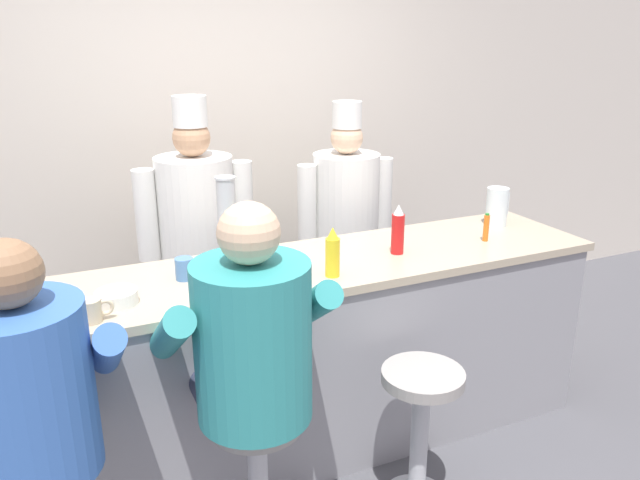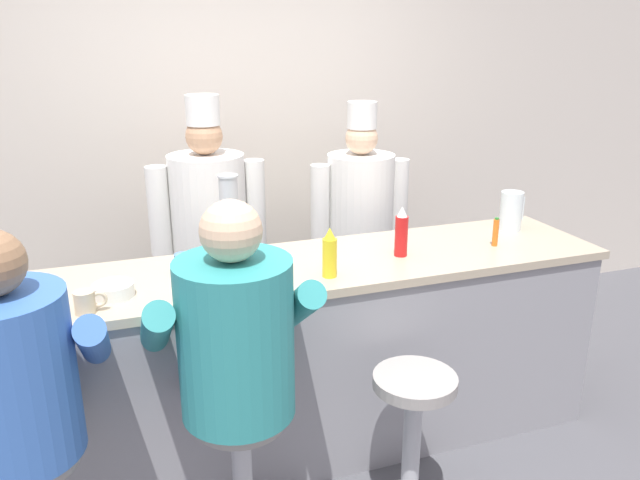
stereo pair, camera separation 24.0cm
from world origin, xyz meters
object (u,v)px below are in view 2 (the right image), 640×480
object	(u,v)px
hot_sauce_bottle_orange	(496,232)
water_pitcher_clear	(511,211)
coffee_mug_blue	(185,264)
cook_in_whites_near	(210,231)
cereal_bowl	(113,290)
coffee_mug_tan	(86,302)
diner_seated_blue	(14,385)
empty_stool_round	(413,421)
cup_stack_steel	(230,217)
ketchup_bottle_red	(401,233)
cook_in_whites_far	(360,222)
diner_seated_teal	(234,346)
mustard_bottle_yellow	(330,254)
breakfast_plate	(237,278)

from	to	relation	value
hot_sauce_bottle_orange	water_pitcher_clear	bearing A→B (deg)	41.02
coffee_mug_blue	cook_in_whites_near	distance (m)	0.80
cereal_bowl	coffee_mug_tan	size ratio (longest dim) A/B	1.33
hot_sauce_bottle_orange	diner_seated_blue	bearing A→B (deg)	-167.41
cook_in_whites_near	empty_stool_round	bearing A→B (deg)	-67.21
cup_stack_steel	ketchup_bottle_red	bearing A→B (deg)	-17.44
coffee_mug_tan	cook_in_whites_far	size ratio (longest dim) A/B	0.08
hot_sauce_bottle_orange	diner_seated_teal	world-z (taller)	diner_seated_teal
mustard_bottle_yellow	hot_sauce_bottle_orange	world-z (taller)	mustard_bottle_yellow
mustard_bottle_yellow	cup_stack_steel	bearing A→B (deg)	133.05
diner_seated_teal	cook_in_whites_near	world-z (taller)	cook_in_whites_near
hot_sauce_bottle_orange	diner_seated_blue	xyz separation A→B (m)	(-2.17, -0.48, -0.15)
diner_seated_teal	cup_stack_steel	bearing A→B (deg)	78.75
coffee_mug_blue	diner_seated_teal	world-z (taller)	diner_seated_teal
mustard_bottle_yellow	coffee_mug_tan	size ratio (longest dim) A/B	1.82
water_pitcher_clear	breakfast_plate	size ratio (longest dim) A/B	0.78
coffee_mug_blue	cup_stack_steel	size ratio (longest dim) A/B	0.31
hot_sauce_bottle_orange	breakfast_plate	size ratio (longest dim) A/B	0.54
cook_in_whites_far	cereal_bowl	bearing A→B (deg)	-148.72
cereal_bowl	empty_stool_round	world-z (taller)	cereal_bowl
water_pitcher_clear	cook_in_whites_far	distance (m)	0.91
mustard_bottle_yellow	coffee_mug_tan	distance (m)	1.01
ketchup_bottle_red	diner_seated_blue	xyz separation A→B (m)	(-1.65, -0.51, -0.19)
water_pitcher_clear	diner_seated_teal	xyz separation A→B (m)	(-1.67, -0.69, -0.17)
cook_in_whites_near	cook_in_whites_far	xyz separation A→B (m)	(0.92, -0.01, -0.04)
cereal_bowl	breakfast_plate	bearing A→B (deg)	-0.76
ketchup_bottle_red	coffee_mug_blue	size ratio (longest dim) A/B	1.94
breakfast_plate	coffee_mug_blue	xyz separation A→B (m)	(-0.20, 0.16, 0.03)
mustard_bottle_yellow	empty_stool_round	xyz separation A→B (m)	(0.23, -0.40, -0.64)
breakfast_plate	coffee_mug_tan	size ratio (longest dim) A/B	2.20
breakfast_plate	coffee_mug_tan	distance (m)	0.62
empty_stool_round	cook_in_whites_far	world-z (taller)	cook_in_whites_far
cook_in_whites_near	ketchup_bottle_red	bearing A→B (deg)	-47.64
diner_seated_blue	cook_in_whites_far	distance (m)	2.24
cook_in_whites_far	mustard_bottle_yellow	bearing A→B (deg)	-119.86
hot_sauce_bottle_orange	cook_in_whites_near	bearing A→B (deg)	145.78
diner_seated_teal	diner_seated_blue	bearing A→B (deg)	-179.88
cup_stack_steel	empty_stool_round	bearing A→B (deg)	-53.43
coffee_mug_blue	diner_seated_teal	distance (m)	0.62
ketchup_bottle_red	cereal_bowl	world-z (taller)	ketchup_bottle_red
breakfast_plate	diner_seated_blue	bearing A→B (deg)	-151.89
water_pitcher_clear	cook_in_whites_near	xyz separation A→B (m)	(-1.52, 0.67, -0.15)
mustard_bottle_yellow	cook_in_whites_near	world-z (taller)	cook_in_whites_near
breakfast_plate	cup_stack_steel	size ratio (longest dim) A/B	0.68
cup_stack_steel	diner_seated_blue	size ratio (longest dim) A/B	0.28
water_pitcher_clear	ketchup_bottle_red	bearing A→B (deg)	-166.54
ketchup_bottle_red	hot_sauce_bottle_orange	bearing A→B (deg)	-2.89
coffee_mug_tan	diner_seated_teal	distance (m)	0.61
coffee_mug_blue	empty_stool_round	world-z (taller)	coffee_mug_blue
coffee_mug_tan	water_pitcher_clear	bearing A→B (deg)	9.45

